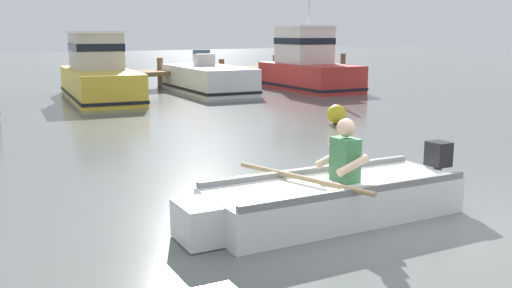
{
  "coord_description": "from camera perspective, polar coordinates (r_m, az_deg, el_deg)",
  "views": [
    {
      "loc": [
        -4.97,
        -4.33,
        2.18
      ],
      "look_at": [
        -0.25,
        2.55,
        0.55
      ],
      "focal_mm": 40.33,
      "sensor_mm": 36.0,
      "label": 1
    }
  ],
  "objects": [
    {
      "name": "moored_boat_white",
      "position": [
        21.29,
        -4.78,
        6.37
      ],
      "size": [
        2.63,
        5.03,
        1.53
      ],
      "color": "white",
      "rests_on": "ground"
    },
    {
      "name": "wooden_dock",
      "position": [
        24.36,
        -2.59,
        7.37
      ],
      "size": [
        12.29,
        1.64,
        1.2
      ],
      "color": "brown",
      "rests_on": "ground"
    },
    {
      "name": "moored_boat_yellow",
      "position": [
        19.72,
        -15.37,
        6.7
      ],
      "size": [
        2.94,
        6.01,
        2.21
      ],
      "color": "gold",
      "rests_on": "ground"
    },
    {
      "name": "moored_boat_red",
      "position": [
        22.27,
        5.13,
        7.71
      ],
      "size": [
        2.58,
        4.84,
        4.26
      ],
      "color": "#B72D28",
      "rests_on": "ground"
    },
    {
      "name": "rowboat_with_person",
      "position": [
        6.85,
        7.23,
        -5.39
      ],
      "size": [
        3.73,
        1.97,
        1.19
      ],
      "color": "white",
      "rests_on": "ground"
    },
    {
      "name": "mooring_buoy",
      "position": [
        13.93,
        8.0,
        2.93
      ],
      "size": [
        0.47,
        0.47,
        0.47
      ],
      "primitive_type": "sphere",
      "color": "yellow",
      "rests_on": "ground"
    },
    {
      "name": "ground_plane",
      "position": [
        6.94,
        13.87,
        -7.58
      ],
      "size": [
        120.0,
        120.0,
        0.0
      ],
      "primitive_type": "plane",
      "color": "slate"
    }
  ]
}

